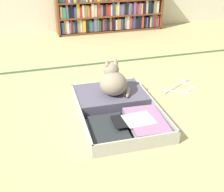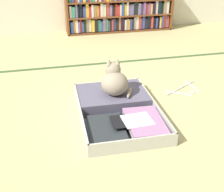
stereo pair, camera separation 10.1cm
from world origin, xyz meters
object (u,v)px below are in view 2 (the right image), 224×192
object	(u,v)px
bookshelf	(120,8)
clothes_hanger	(185,89)
open_suitcase	(118,108)
black_cat	(114,81)

from	to	relation	value
bookshelf	clothes_hanger	xyz separation A→B (m)	(0.05, -2.05, -0.32)
open_suitcase	black_cat	xyz separation A→B (m)	(0.01, 0.14, 0.16)
black_cat	clothes_hanger	world-z (taller)	black_cat
bookshelf	black_cat	distance (m)	2.25
black_cat	bookshelf	bearing A→B (deg)	74.24
black_cat	clothes_hanger	size ratio (longest dim) A/B	0.76
bookshelf	open_suitcase	xyz separation A→B (m)	(-0.62, -2.30, -0.28)
bookshelf	open_suitcase	distance (m)	2.39
open_suitcase	clothes_hanger	xyz separation A→B (m)	(0.67, 0.24, -0.04)
bookshelf	black_cat	bearing A→B (deg)	-105.76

